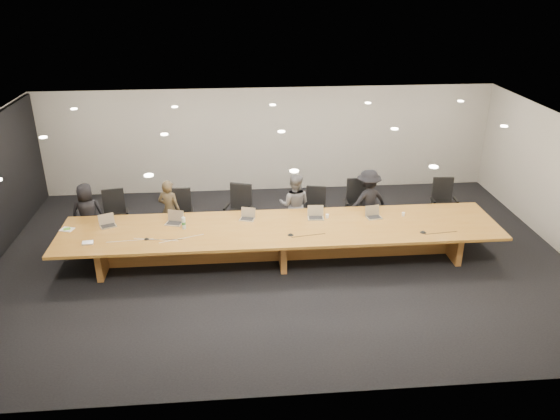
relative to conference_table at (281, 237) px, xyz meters
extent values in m
plane|color=black|center=(0.00, 0.00, -0.52)|extent=(12.00, 12.00, 0.00)
cube|color=beige|center=(0.00, 4.00, 0.88)|extent=(12.00, 0.02, 2.80)
cube|color=#966120|center=(0.00, 0.00, 0.20)|extent=(9.00, 1.80, 0.06)
cube|color=brown|center=(0.00, 0.00, -0.18)|extent=(7.65, 0.15, 0.69)
cube|color=brown|center=(-3.60, 0.00, -0.18)|extent=(0.12, 1.26, 0.69)
cube|color=brown|center=(0.00, 0.00, -0.18)|extent=(0.12, 1.26, 0.69)
cube|color=brown|center=(3.60, 0.00, -0.18)|extent=(0.12, 1.26, 0.69)
imported|color=black|center=(-4.15, 1.12, 0.18)|extent=(0.74, 0.54, 1.40)
imported|color=#3A3120|center=(-2.38, 1.16, 0.19)|extent=(0.60, 0.49, 1.41)
imported|color=#575659|center=(0.40, 1.16, 0.21)|extent=(0.82, 0.71, 1.46)
imported|color=black|center=(2.08, 1.16, 0.23)|extent=(1.09, 0.81, 1.51)
cylinder|color=silver|center=(-1.98, 0.10, 0.35)|extent=(0.09, 0.09, 0.25)
cylinder|color=maroon|center=(-1.99, 0.19, 0.28)|extent=(0.11, 0.11, 0.10)
cone|color=white|center=(1.01, 0.36, 0.27)|extent=(0.08, 0.08, 0.08)
cone|color=silver|center=(2.66, 0.32, 0.27)|extent=(0.08, 0.08, 0.08)
cube|color=silver|center=(-4.35, 0.25, 0.24)|extent=(0.30, 0.27, 0.01)
cube|color=#5EAE2E|center=(-4.35, 0.25, 0.26)|extent=(0.15, 0.11, 0.02)
cube|color=silver|center=(-3.79, -0.40, 0.25)|extent=(0.23, 0.19, 0.03)
cone|color=black|center=(-2.68, -0.32, 0.24)|extent=(0.11, 0.11, 0.03)
cone|color=black|center=(0.15, -0.38, 0.25)|extent=(0.14, 0.14, 0.03)
cone|color=black|center=(2.82, -0.50, 0.25)|extent=(0.15, 0.15, 0.03)
camera|label=1|loc=(-0.90, -10.03, 5.11)|focal=35.00mm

